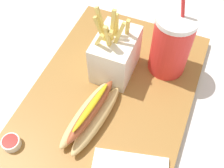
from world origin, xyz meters
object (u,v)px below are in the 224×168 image
Objects in this scene: hot_dog_1 at (92,115)px; soda_cup at (171,44)px; ketchup_cup_1 at (11,142)px; fries_basket at (115,54)px.

soda_cup is at bearing -27.36° from hot_dog_1.
soda_cup reaches higher than ketchup_cup_1.
fries_basket is 0.14m from hot_dog_1.
soda_cup reaches higher than hot_dog_1.
hot_dog_1 is 0.16m from ketchup_cup_1.
ketchup_cup_1 is (-0.10, 0.12, -0.01)m from hot_dog_1.
soda_cup reaches higher than fries_basket.
fries_basket is 0.93× the size of hot_dog_1.
fries_basket is 0.27m from ketchup_cup_1.
fries_basket is at bearing 116.20° from soda_cup.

